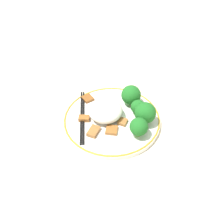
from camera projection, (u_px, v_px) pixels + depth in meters
ground_plane at (112, 121)px, 0.62m from camera, size 3.00×3.00×0.00m
plate at (112, 118)px, 0.61m from camera, size 0.27×0.27×0.02m
rice_mound at (106, 111)px, 0.59m from camera, size 0.09×0.09×0.05m
broccoli_back_left at (139, 127)px, 0.54m from camera, size 0.05×0.05×0.06m
broccoli_back_center at (145, 113)px, 0.57m from camera, size 0.06×0.06×0.06m
broccoli_back_right at (138, 107)px, 0.60m from camera, size 0.04×0.04×0.05m
broccoli_mid_left at (131, 95)px, 0.63m from camera, size 0.06×0.06×0.06m
meat_near_front at (123, 122)px, 0.59m from camera, size 0.03×0.03×0.01m
meat_near_left at (84, 118)px, 0.60m from camera, size 0.03×0.03×0.01m
meat_near_right at (95, 113)px, 0.61m from camera, size 0.04×0.02×0.01m
meat_near_back at (94, 131)px, 0.56m from camera, size 0.04×0.04×0.01m
meat_on_rice_edge at (112, 130)px, 0.57m from camera, size 0.04×0.04×0.01m
meat_mid_left at (88, 98)px, 0.66m from camera, size 0.04×0.04×0.01m
chopsticks at (82, 115)px, 0.61m from camera, size 0.21×0.05×0.01m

